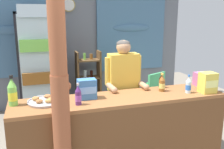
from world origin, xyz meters
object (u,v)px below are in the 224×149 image
at_px(timber_post, 59,81).
at_px(soda_bottle_lime_soda, 12,93).
at_px(soda_bottle_cola, 161,81).
at_px(pastry_tray, 45,101).
at_px(shopkeeper, 123,82).
at_px(snack_box_instant_noodle, 208,83).
at_px(bottle_shelf_rack, 88,79).
at_px(soda_bottle_grape_soda, 78,96).
at_px(soda_bottle_iced_tea, 162,84).
at_px(plastic_lawn_chair, 151,92).
at_px(soda_bottle_water, 188,85).
at_px(snack_box_biscuit, 87,89).
at_px(stall_counter, 124,128).
at_px(snack_box_wafer, 200,79).
at_px(drink_fridge, 38,58).

relative_size(timber_post, soda_bottle_lime_soda, 7.91).
xyz_separation_m(timber_post, soda_bottle_cola, (1.38, 0.58, -0.27)).
distance_m(soda_bottle_lime_soda, pastry_tray, 0.35).
relative_size(timber_post, soda_bottle_cola, 13.13).
height_order(shopkeeper, snack_box_instant_noodle, shopkeeper).
distance_m(bottle_shelf_rack, soda_bottle_grape_soda, 2.34).
bearing_deg(bottle_shelf_rack, soda_bottle_iced_tea, -76.10).
relative_size(timber_post, plastic_lawn_chair, 3.06).
xyz_separation_m(bottle_shelf_rack, soda_bottle_water, (0.79, -2.21, 0.40)).
relative_size(snack_box_instant_noodle, snack_box_biscuit, 1.10).
distance_m(soda_bottle_grape_soda, snack_box_biscuit, 0.22).
distance_m(stall_counter, soda_bottle_water, 0.96).
distance_m(soda_bottle_lime_soda, soda_bottle_iced_tea, 1.77).
relative_size(timber_post, snack_box_wafer, 14.50).
xyz_separation_m(soda_bottle_cola, soda_bottle_grape_soda, (-1.17, -0.32, 0.02)).
xyz_separation_m(soda_bottle_grape_soda, pastry_tray, (-0.34, 0.18, -0.08)).
distance_m(soda_bottle_water, snack_box_instant_noodle, 0.24).
bearing_deg(timber_post, soda_bottle_lime_soda, 135.44).
relative_size(bottle_shelf_rack, soda_bottle_lime_soda, 3.49).
distance_m(stall_counter, bottle_shelf_rack, 2.23).
bearing_deg(bottle_shelf_rack, drink_fridge, -170.06).
distance_m(drink_fridge, soda_bottle_cola, 2.31).
height_order(bottle_shelf_rack, pastry_tray, bottle_shelf_rack).
bearing_deg(pastry_tray, soda_bottle_lime_soda, 178.63).
bearing_deg(timber_post, soda_bottle_cola, 22.73).
xyz_separation_m(soda_bottle_iced_tea, snack_box_instant_noodle, (0.51, -0.22, 0.03)).
relative_size(snack_box_instant_noodle, pastry_tray, 0.64).
bearing_deg(soda_bottle_water, drink_fridge, 130.06).
height_order(bottle_shelf_rack, soda_bottle_grape_soda, bottle_shelf_rack).
relative_size(soda_bottle_water, pastry_tray, 0.59).
height_order(soda_bottle_lime_soda, soda_bottle_grape_soda, soda_bottle_lime_soda).
relative_size(drink_fridge, soda_bottle_water, 8.77).
relative_size(plastic_lawn_chair, soda_bottle_water, 3.74).
xyz_separation_m(bottle_shelf_rack, snack_box_instant_noodle, (1.02, -2.27, 0.43)).
bearing_deg(soda_bottle_cola, snack_box_instant_noodle, -39.71).
distance_m(soda_bottle_iced_tea, soda_bottle_water, 0.32).
height_order(stall_counter, timber_post, timber_post).
height_order(stall_counter, drink_fridge, drink_fridge).
distance_m(stall_counter, snack_box_wafer, 1.31).
bearing_deg(soda_bottle_iced_tea, pastry_tray, 179.73).
xyz_separation_m(soda_bottle_lime_soda, soda_bottle_water, (2.04, -0.17, -0.04)).
xyz_separation_m(stall_counter, soda_bottle_grape_soda, (-0.53, -0.00, 0.46)).
bearing_deg(plastic_lawn_chair, snack_box_instant_noodle, -88.04).
distance_m(soda_bottle_water, soda_bottle_grape_soda, 1.38).
bearing_deg(shopkeeper, pastry_tray, -161.06).
height_order(snack_box_instant_noodle, snack_box_wafer, snack_box_instant_noodle).
bearing_deg(soda_bottle_grape_soda, plastic_lawn_chair, 42.23).
bearing_deg(snack_box_wafer, snack_box_biscuit, -176.65).
relative_size(bottle_shelf_rack, pastry_tray, 2.97).
distance_m(bottle_shelf_rack, soda_bottle_lime_soda, 2.44).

